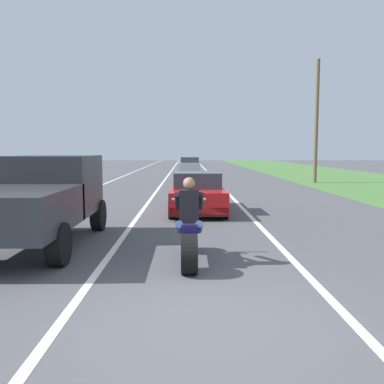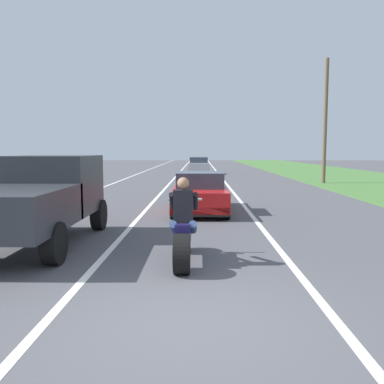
% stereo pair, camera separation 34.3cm
% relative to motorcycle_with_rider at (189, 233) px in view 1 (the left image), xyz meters
% --- Properties ---
extents(ground_plane, '(160.00, 160.00, 0.00)m').
position_rel_motorcycle_with_rider_xyz_m(ground_plane, '(0.20, -2.57, -0.59)').
color(ground_plane, '#4C4C51').
extents(lane_stripe_left_solid, '(0.14, 120.00, 0.01)m').
position_rel_motorcycle_with_rider_xyz_m(lane_stripe_left_solid, '(-5.20, 17.43, -0.59)').
color(lane_stripe_left_solid, white).
rests_on(lane_stripe_left_solid, ground).
extents(lane_stripe_right_solid, '(0.14, 120.00, 0.01)m').
position_rel_motorcycle_with_rider_xyz_m(lane_stripe_right_solid, '(2.00, 17.43, -0.59)').
color(lane_stripe_right_solid, white).
rests_on(lane_stripe_right_solid, ground).
extents(lane_stripe_centre_dashed, '(0.14, 120.00, 0.01)m').
position_rel_motorcycle_with_rider_xyz_m(lane_stripe_centre_dashed, '(-1.60, 17.43, -0.59)').
color(lane_stripe_centre_dashed, white).
rests_on(lane_stripe_centre_dashed, ground).
extents(grass_verge_right, '(10.00, 120.00, 0.06)m').
position_rel_motorcycle_with_rider_xyz_m(grass_verge_right, '(12.12, 17.43, -0.56)').
color(grass_verge_right, '#477538').
rests_on(grass_verge_right, ground).
extents(motorcycle_with_rider, '(0.70, 2.21, 1.62)m').
position_rel_motorcycle_with_rider_xyz_m(motorcycle_with_rider, '(0.00, 0.00, 0.00)').
color(motorcycle_with_rider, black).
rests_on(motorcycle_with_rider, ground).
extents(sports_car_red, '(1.84, 4.30, 1.37)m').
position_rel_motorcycle_with_rider_xyz_m(sports_car_red, '(0.32, 6.52, 0.04)').
color(sports_car_red, red).
rests_on(sports_car_red, ground).
extents(pickup_truck_left_lane_dark_grey, '(2.02, 4.80, 1.98)m').
position_rel_motorcycle_with_rider_xyz_m(pickup_truck_left_lane_dark_grey, '(-3.25, 1.53, 0.51)').
color(pickup_truck_left_lane_dark_grey, '#2D3035').
rests_on(pickup_truck_left_lane_dark_grey, ground).
extents(utility_pole_roadside, '(0.24, 0.24, 7.71)m').
position_rel_motorcycle_with_rider_xyz_m(utility_pole_roadside, '(8.09, 18.19, 3.26)').
color(utility_pole_roadside, brown).
rests_on(utility_pole_roadside, ground).
extents(distant_car_far_ahead, '(1.80, 4.00, 1.50)m').
position_rel_motorcycle_with_rider_xyz_m(distant_car_far_ahead, '(0.23, 28.82, 0.18)').
color(distant_car_far_ahead, '#B2B2B7').
rests_on(distant_car_far_ahead, ground).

